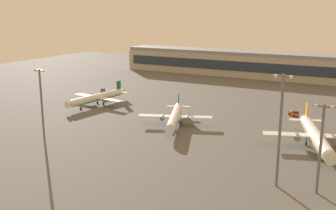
# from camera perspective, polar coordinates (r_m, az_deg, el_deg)

# --- Properties ---
(ground_plane) EXTENTS (416.00, 416.00, 0.00)m
(ground_plane) POSITION_cam_1_polar(r_m,az_deg,el_deg) (147.66, -0.11, -3.88)
(ground_plane) COLOR #56544F
(terminal_building) EXTENTS (187.80, 22.40, 16.40)m
(terminal_building) POSITION_cam_1_polar(r_m,az_deg,el_deg) (272.81, 12.62, 5.60)
(terminal_building) COLOR #B2AD99
(terminal_building) RESTS_ON ground
(airplane_near_gate) EXTENTS (32.37, 41.12, 10.89)m
(airplane_near_gate) POSITION_cam_1_polar(r_m,az_deg,el_deg) (138.88, 20.10, -4.09)
(airplane_near_gate) COLOR silver
(airplane_near_gate) RESTS_ON ground
(airplane_taxiway_distant) EXTENTS (27.76, 35.21, 9.41)m
(airplane_taxiway_distant) POSITION_cam_1_polar(r_m,az_deg,el_deg) (155.42, 1.00, -1.63)
(airplane_taxiway_distant) COLOR white
(airplane_taxiway_distant) RESTS_ON ground
(airplane_terminal_side) EXTENTS (28.43, 36.42, 9.35)m
(airplane_terminal_side) POSITION_cam_1_polar(r_m,az_deg,el_deg) (191.11, -9.93, 1.04)
(airplane_terminal_side) COLOR silver
(airplane_terminal_side) RESTS_ON ground
(cargo_loader) EXTENTS (4.29, 2.33, 2.25)m
(cargo_loader) POSITION_cam_1_polar(r_m,az_deg,el_deg) (217.70, -8.95, 1.97)
(cargo_loader) COLOR gray
(cargo_loader) RESTS_ON ground
(baggage_tractor) EXTENTS (4.54, 3.88, 2.25)m
(baggage_tractor) POSITION_cam_1_polar(r_m,az_deg,el_deg) (177.42, 17.36, -1.13)
(baggage_tractor) COLOR #D85919
(baggage_tractor) RESTS_ON ground
(apron_light_west) EXTENTS (4.80, 0.90, 24.16)m
(apron_light_west) POSITION_cam_1_polar(r_m,az_deg,el_deg) (145.90, -17.47, 0.92)
(apron_light_west) COLOR slate
(apron_light_west) RESTS_ON ground
(apron_light_central) EXTENTS (4.80, 0.90, 22.47)m
(apron_light_central) POSITION_cam_1_polar(r_m,az_deg,el_deg) (103.06, 20.81, -4.98)
(apron_light_central) COLOR slate
(apron_light_central) RESTS_ON ground
(apron_light_east) EXTENTS (4.80, 0.90, 28.90)m
(apron_light_east) POSITION_cam_1_polar(r_m,az_deg,el_deg) (102.96, 15.59, -2.67)
(apron_light_east) COLOR slate
(apron_light_east) RESTS_ON ground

